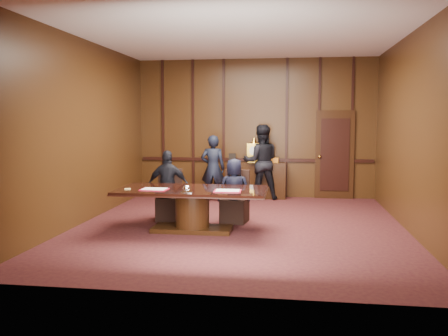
% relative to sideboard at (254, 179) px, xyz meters
% --- Properties ---
extents(room, '(7.00, 7.04, 3.50)m').
position_rel_sideboard_xyz_m(room, '(0.07, -3.12, 1.24)').
color(room, '#340E15').
rests_on(room, ground).
extents(sideboard, '(1.60, 0.45, 1.54)m').
position_rel_sideboard_xyz_m(sideboard, '(0.00, 0.00, 0.00)').
color(sideboard, black).
rests_on(sideboard, ground).
extents(conference_table, '(2.62, 1.32, 0.76)m').
position_rel_sideboard_xyz_m(conference_table, '(-0.79, -3.76, 0.02)').
color(conference_table, black).
rests_on(conference_table, ground).
extents(folder_left, '(0.47, 0.35, 0.02)m').
position_rel_sideboard_xyz_m(folder_left, '(-1.42, -3.96, 0.28)').
color(folder_left, '#B6102B').
rests_on(folder_left, conference_table).
extents(folder_right, '(0.48, 0.35, 0.02)m').
position_rel_sideboard_xyz_m(folder_right, '(-0.13, -3.96, 0.28)').
color(folder_right, '#B6102B').
rests_on(folder_right, conference_table).
extents(inkstand, '(0.20, 0.14, 0.12)m').
position_rel_sideboard_xyz_m(inkstand, '(-0.79, -4.21, 0.33)').
color(inkstand, white).
rests_on(inkstand, conference_table).
extents(notepad, '(0.11, 0.09, 0.01)m').
position_rel_sideboard_xyz_m(notepad, '(-1.89, -3.99, 0.28)').
color(notepad, '#FBD77B').
rests_on(notepad, conference_table).
extents(chair_left, '(0.54, 0.54, 0.99)m').
position_rel_sideboard_xyz_m(chair_left, '(-1.44, -2.88, -0.19)').
color(chair_left, black).
rests_on(chair_left, ground).
extents(chair_right, '(0.55, 0.55, 0.99)m').
position_rel_sideboard_xyz_m(chair_right, '(-0.13, -2.88, -0.19)').
color(chair_right, black).
rests_on(chair_right, ground).
extents(signatory_left, '(0.84, 0.42, 1.38)m').
position_rel_sideboard_xyz_m(signatory_left, '(-1.44, -2.96, 0.20)').
color(signatory_left, black).
rests_on(signatory_left, ground).
extents(signatory_right, '(0.63, 0.44, 1.24)m').
position_rel_sideboard_xyz_m(signatory_right, '(-0.14, -2.96, 0.13)').
color(signatory_right, black).
rests_on(signatory_right, ground).
extents(witness_left, '(0.61, 0.42, 1.61)m').
position_rel_sideboard_xyz_m(witness_left, '(-0.94, -0.67, 0.32)').
color(witness_left, black).
rests_on(witness_left, ground).
extents(witness_right, '(0.99, 0.83, 1.85)m').
position_rel_sideboard_xyz_m(witness_right, '(0.19, -0.16, 0.44)').
color(witness_right, black).
rests_on(witness_right, ground).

